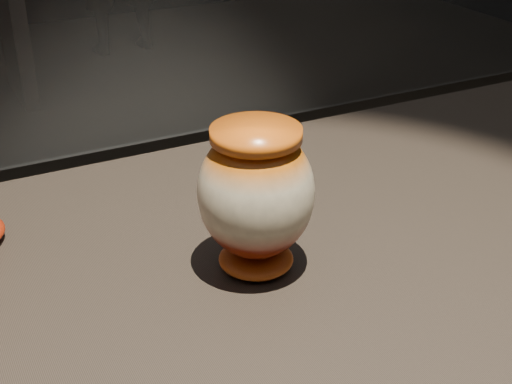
{
  "coord_description": "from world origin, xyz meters",
  "views": [
    {
      "loc": [
        -0.3,
        -0.68,
        1.41
      ],
      "look_at": [
        0.04,
        0.0,
        1.01
      ],
      "focal_mm": 50.0,
      "sensor_mm": 36.0,
      "label": 1
    }
  ],
  "objects": [
    {
      "name": "main_vase",
      "position": [
        0.04,
        0.0,
        1.0
      ],
      "size": [
        0.14,
        0.14,
        0.19
      ],
      "rotation": [
        0.0,
        0.0,
        -0.01
      ],
      "color": "maroon",
      "rests_on": "display_plinth"
    }
  ]
}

